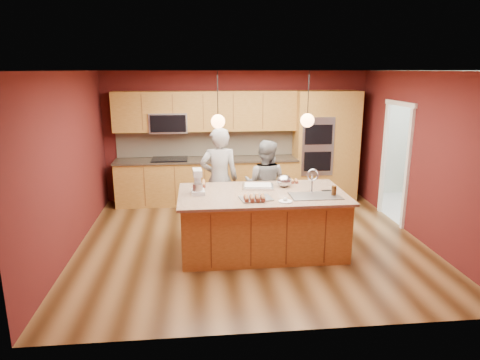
{
  "coord_description": "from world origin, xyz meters",
  "views": [
    {
      "loc": [
        -0.85,
        -6.45,
        2.71
      ],
      "look_at": [
        -0.19,
        -0.1,
        1.06
      ],
      "focal_mm": 32.0,
      "sensor_mm": 36.0,
      "label": 1
    }
  ],
  "objects": [
    {
      "name": "wall_front",
      "position": [
        0.0,
        -2.5,
        1.35
      ],
      "size": [
        5.5,
        0.0,
        5.5
      ],
      "primitive_type": "plane",
      "rotation": [
        -1.57,
        0.0,
        0.0
      ],
      "color": "#4F1615",
      "rests_on": "ground"
    },
    {
      "name": "pendant_right",
      "position": [
        0.77,
        -0.35,
        2.0
      ],
      "size": [
        0.2,
        0.2,
        0.8
      ],
      "color": "black",
      "rests_on": "ceiling"
    },
    {
      "name": "stand_mixer",
      "position": [
        -0.85,
        -0.29,
        1.08
      ],
      "size": [
        0.21,
        0.28,
        0.37
      ],
      "rotation": [
        0.0,
        0.0,
        0.07
      ],
      "color": "silver",
      "rests_on": "island"
    },
    {
      "name": "wall_right",
      "position": [
        2.75,
        0.0,
        1.35
      ],
      "size": [
        0.0,
        5.0,
        5.0
      ],
      "primitive_type": "plane",
      "rotation": [
        1.57,
        0.0,
        -1.57
      ],
      "color": "#4F1615",
      "rests_on": "ground"
    },
    {
      "name": "ceiling",
      "position": [
        0.0,
        0.0,
        2.7
      ],
      "size": [
        5.5,
        5.5,
        0.0
      ],
      "primitive_type": "plane",
      "rotation": [
        3.14,
        0.0,
        0.0
      ],
      "color": "white",
      "rests_on": "ground"
    },
    {
      "name": "doorway_trim",
      "position": [
        2.73,
        0.8,
        1.05
      ],
      "size": [
        0.08,
        1.11,
        2.2
      ],
      "primitive_type": null,
      "color": "white",
      "rests_on": "wall_right"
    },
    {
      "name": "cabinet_run",
      "position": [
        -0.68,
        2.25,
        0.98
      ],
      "size": [
        3.74,
        0.64,
        2.3
      ],
      "color": "#9C6524",
      "rests_on": "floor"
    },
    {
      "name": "tumbler",
      "position": [
        1.14,
        -0.6,
        0.99
      ],
      "size": [
        0.07,
        0.07,
        0.14
      ],
      "primitive_type": "cylinder",
      "color": "#361E0A",
      "rests_on": "island"
    },
    {
      "name": "phone",
      "position": [
        1.11,
        -0.36,
        0.93
      ],
      "size": [
        0.14,
        0.08,
        0.01
      ],
      "primitive_type": "cube",
      "rotation": [
        0.0,
        0.0,
        0.03
      ],
      "color": "black",
      "rests_on": "island"
    },
    {
      "name": "person_right",
      "position": [
        0.32,
        0.6,
        0.78
      ],
      "size": [
        0.94,
        0.86,
        1.56
      ],
      "primitive_type": "imported",
      "rotation": [
        0.0,
        0.0,
        2.71
      ],
      "color": "gray",
      "rests_on": "floor"
    },
    {
      "name": "mixing_bowl",
      "position": [
        0.51,
        -0.04,
        1.02
      ],
      "size": [
        0.24,
        0.24,
        0.2
      ],
      "primitive_type": "ellipsoid",
      "color": "#B7B9BE",
      "rests_on": "island"
    },
    {
      "name": "wall_left",
      "position": [
        -2.75,
        0.0,
        1.35
      ],
      "size": [
        0.0,
        5.0,
        5.0
      ],
      "primitive_type": "plane",
      "rotation": [
        1.57,
        0.0,
        1.57
      ],
      "color": "#4F1615",
      "rests_on": "ground"
    },
    {
      "name": "plate",
      "position": [
        0.37,
        -0.83,
        0.93
      ],
      "size": [
        0.19,
        0.19,
        0.01
      ],
      "primitive_type": "cylinder",
      "color": "white",
      "rests_on": "island"
    },
    {
      "name": "dryer",
      "position": [
        4.21,
        1.63,
        0.53
      ],
      "size": [
        0.78,
        0.8,
        1.07
      ],
      "primitive_type": "cube",
      "rotation": [
        0.0,
        0.0,
        -0.19
      ],
      "color": "silver",
      "rests_on": "floor"
    },
    {
      "name": "wall_back",
      "position": [
        0.0,
        2.5,
        1.35
      ],
      "size": [
        5.5,
        0.0,
        5.5
      ],
      "primitive_type": "plane",
      "rotation": [
        1.57,
        0.0,
        0.0
      ],
      "color": "#4F1615",
      "rests_on": "ground"
    },
    {
      "name": "pendant_left",
      "position": [
        -0.54,
        -0.35,
        2.0
      ],
      "size": [
        0.2,
        0.2,
        0.8
      ],
      "color": "black",
      "rests_on": "ceiling"
    },
    {
      "name": "person_left",
      "position": [
        -0.48,
        0.6,
        0.9
      ],
      "size": [
        0.67,
        0.45,
        1.8
      ],
      "primitive_type": "imported",
      "rotation": [
        0.0,
        0.0,
        3.18
      ],
      "color": "black",
      "rests_on": "floor"
    },
    {
      "name": "cupcakes_rack",
      "position": [
        -0.06,
        -0.76,
        0.97
      ],
      "size": [
        0.31,
        0.23,
        0.07
      ],
      "primitive_type": null,
      "color": "#AF7847",
      "rests_on": "island"
    },
    {
      "name": "cupcakes_right",
      "position": [
        0.72,
        0.17,
        0.95
      ],
      "size": [
        0.14,
        0.14,
        0.06
      ],
      "primitive_type": null,
      "color": "#AF7847",
      "rests_on": "island"
    },
    {
      "name": "sheet_cake",
      "position": [
        0.09,
        -0.06,
        0.94
      ],
      "size": [
        0.52,
        0.41,
        0.05
      ],
      "rotation": [
        0.0,
        0.0,
        -0.13
      ],
      "color": "silver",
      "rests_on": "island"
    },
    {
      "name": "floor",
      "position": [
        0.0,
        0.0,
        0.0
      ],
      "size": [
        5.5,
        5.5,
        0.0
      ],
      "primitive_type": "plane",
      "color": "#3E2510",
      "rests_on": "ground"
    },
    {
      "name": "cooling_rack",
      "position": [
        -0.03,
        -0.66,
        0.93
      ],
      "size": [
        0.49,
        0.38,
        0.02
      ],
      "primitive_type": "cube",
      "rotation": [
        0.0,
        0.0,
        0.16
      ],
      "color": "#A2A4A9",
      "rests_on": "island"
    },
    {
      "name": "washer",
      "position": [
        4.17,
        0.79,
        0.54
      ],
      "size": [
        0.84,
        0.86,
        1.09
      ],
      "primitive_type": "cube",
      "rotation": [
        0.0,
        0.0,
        -0.29
      ],
      "color": "silver",
      "rests_on": "floor"
    },
    {
      "name": "laundry_room",
      "position": [
        4.35,
        1.2,
        1.95
      ],
      "size": [
        2.6,
        2.7,
        2.7
      ],
      "color": "beige",
      "rests_on": "ground"
    },
    {
      "name": "cupcakes_left",
      "position": [
        -0.79,
        0.15,
        0.96
      ],
      "size": [
        0.16,
        0.31,
        0.07
      ],
      "primitive_type": null,
      "color": "#AF7847",
      "rests_on": "island"
    },
    {
      "name": "oven_column",
      "position": [
        1.85,
        2.19,
        1.15
      ],
      "size": [
        1.3,
        0.62,
        2.3
      ],
      "color": "#9C6524",
      "rests_on": "floor"
    },
    {
      "name": "island",
      "position": [
        0.13,
        -0.36,
        0.47
      ],
      "size": [
        2.5,
        1.4,
        1.3
      ],
      "color": "#9C6524",
      "rests_on": "floor"
    }
  ]
}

